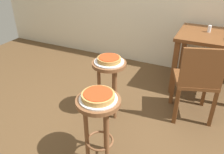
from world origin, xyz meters
The scene contains 10 objects.
ground_plane centered at (0.00, 0.00, 0.00)m, with size 6.00×6.00×0.00m, color brown.
stool_foreground centered at (0.00, -0.43, 0.46)m, with size 0.35×0.35×0.63m.
serving_plate_foreground centered at (0.00, -0.43, 0.63)m, with size 0.29×0.29×0.01m, color silver.
pizza_foreground centered at (0.00, -0.43, 0.66)m, with size 0.25×0.25×0.05m.
stool_middle centered at (-0.21, 0.18, 0.46)m, with size 0.35×0.35×0.63m.
serving_plate_middle centered at (-0.21, 0.18, 0.63)m, with size 0.30×0.30×0.01m, color silver.
pizza_middle centered at (-0.21, 0.18, 0.66)m, with size 0.23×0.23×0.05m.
dining_table centered at (0.69, 1.20, 0.60)m, with size 0.86×0.70×0.73m.
condiment_shaker centered at (0.60, 1.26, 0.77)m, with size 0.04×0.04×0.08m, color white.
wooden_chair centered at (0.61, 0.49, 0.47)m, with size 0.51×0.51×0.85m.
Camera 1 is at (0.71, -1.68, 1.62)m, focal length 37.09 mm.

